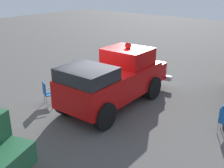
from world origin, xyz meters
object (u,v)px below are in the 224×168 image
(lawn_chair_spare, at_px, (79,69))
(lawn_chair_by_car, at_px, (47,91))
(traffic_cone, at_px, (89,78))
(vintage_fire_truck, at_px, (115,78))

(lawn_chair_spare, bearing_deg, lawn_chair_by_car, 111.70)
(lawn_chair_spare, bearing_deg, traffic_cone, 165.83)
(vintage_fire_truck, xyz_separation_m, lawn_chair_spare, (3.57, -1.32, -0.61))
(lawn_chair_by_car, xyz_separation_m, traffic_cone, (0.27, -2.94, -0.28))
(vintage_fire_truck, height_order, traffic_cone, vintage_fire_truck)
(lawn_chair_by_car, relative_size, traffic_cone, 1.61)
(vintage_fire_truck, relative_size, traffic_cone, 9.46)
(lawn_chair_spare, relative_size, traffic_cone, 1.61)
(lawn_chair_by_car, bearing_deg, vintage_fire_truck, -140.85)
(traffic_cone, bearing_deg, vintage_fire_truck, 157.56)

